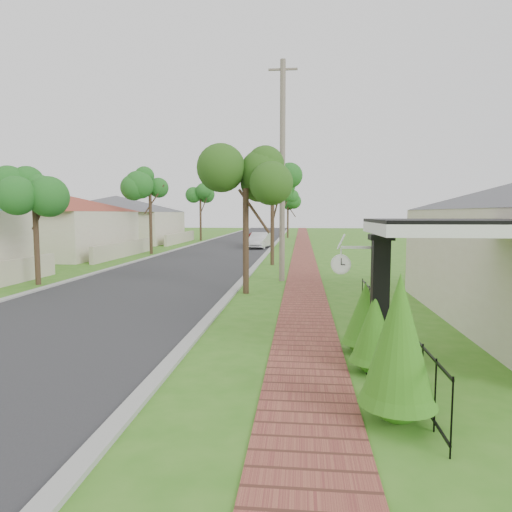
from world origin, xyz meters
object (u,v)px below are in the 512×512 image
at_px(near_tree, 246,187).
at_px(station_clock, 342,263).
at_px(porch_post, 379,311).
at_px(parked_car_red, 255,239).
at_px(parked_car_white, 260,240).
at_px(utility_pole, 282,171).

xyz_separation_m(near_tree, station_clock, (2.76, -7.41, -1.86)).
relative_size(porch_post, station_clock, 3.09).
bearing_deg(porch_post, parked_car_red, 99.89).
height_order(parked_car_white, station_clock, station_clock).
bearing_deg(utility_pole, near_tree, -109.91).
height_order(porch_post, near_tree, near_tree).
xyz_separation_m(near_tree, utility_pole, (1.16, 3.19, 0.83)).
xyz_separation_m(porch_post, parked_car_red, (-5.55, 31.85, -0.49)).
distance_m(porch_post, utility_pole, 11.77).
height_order(parked_car_red, station_clock, station_clock).
bearing_deg(parked_car_white, utility_pole, -72.25).
height_order(porch_post, parked_car_white, porch_post).
bearing_deg(parked_car_white, parked_car_red, 113.36).
bearing_deg(utility_pole, parked_car_red, 99.00).
height_order(parked_car_white, near_tree, near_tree).
bearing_deg(parked_car_red, near_tree, -87.33).
height_order(porch_post, parked_car_red, porch_post).
bearing_deg(station_clock, parked_car_white, 98.35).
distance_m(parked_car_white, near_tree, 21.42).
xyz_separation_m(parked_car_white, utility_pole, (2.59, -17.94, 4.00)).
relative_size(parked_car_red, station_clock, 4.53).
distance_m(near_tree, utility_pole, 3.49).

